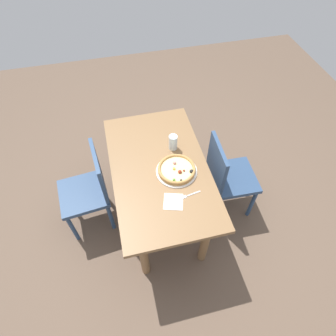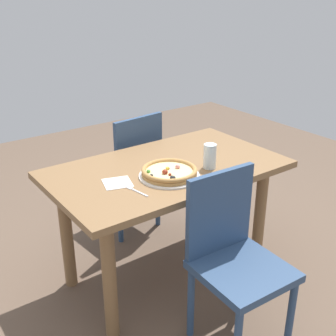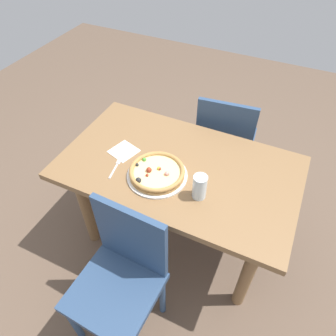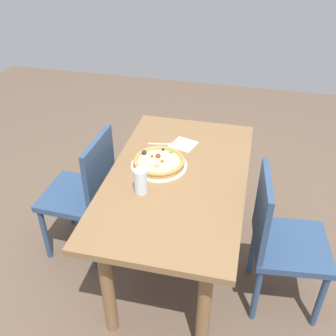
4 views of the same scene
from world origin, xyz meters
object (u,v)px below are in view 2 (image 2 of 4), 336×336
object	(u,v)px
drinking_glass	(210,156)
napkin	(117,183)
fork	(134,190)
chair_near	(234,256)
pizza	(169,172)
chair_far	(129,168)
dining_table	(167,185)
plate	(169,176)

from	to	relation	value
drinking_glass	napkin	distance (m)	0.53
fork	drinking_glass	bearing A→B (deg)	-99.92
chair_near	pizza	bearing A→B (deg)	-83.46
chair_far	fork	size ratio (longest dim) A/B	5.25
dining_table	chair_far	size ratio (longest dim) A/B	1.51
drinking_glass	napkin	bearing A→B (deg)	166.15
chair_near	napkin	world-z (taller)	chair_near
drinking_glass	napkin	xyz separation A→B (m)	(-0.51, 0.13, -0.07)
dining_table	napkin	size ratio (longest dim) A/B	9.37
plate	chair_far	bearing A→B (deg)	76.01
napkin	dining_table	bearing A→B (deg)	4.98
chair_near	plate	distance (m)	0.54
plate	fork	distance (m)	0.24
chair_near	fork	size ratio (longest dim) A/B	5.25
drinking_glass	plate	bearing A→B (deg)	172.28
plate	fork	size ratio (longest dim) A/B	1.96
chair_far	pizza	xyz separation A→B (m)	(-0.18, -0.72, 0.28)
chair_near	napkin	bearing A→B (deg)	-60.02
pizza	drinking_glass	size ratio (longest dim) A/B	2.14
dining_table	fork	xyz separation A→B (m)	(-0.31, -0.15, 0.12)
pizza	napkin	distance (m)	0.28
drinking_glass	chair_far	bearing A→B (deg)	95.46
dining_table	chair_far	bearing A→B (deg)	79.75
drinking_glass	napkin	size ratio (longest dim) A/B	0.99
fork	drinking_glass	world-z (taller)	drinking_glass
dining_table	chair_far	world-z (taller)	chair_far
fork	chair_far	bearing A→B (deg)	-38.49
chair_near	fork	distance (m)	0.58
chair_near	plate	bearing A→B (deg)	-83.57
plate	drinking_glass	bearing A→B (deg)	-7.72
dining_table	drinking_glass	world-z (taller)	drinking_glass
drinking_glass	dining_table	bearing A→B (deg)	139.12
chair_far	fork	distance (m)	0.89
chair_far	fork	world-z (taller)	chair_far
chair_far	plate	bearing A→B (deg)	-109.87
dining_table	plate	distance (m)	0.18
plate	drinking_glass	world-z (taller)	drinking_glass
pizza	drinking_glass	distance (m)	0.26
dining_table	chair_near	distance (m)	0.61
dining_table	napkin	world-z (taller)	napkin
plate	pizza	distance (m)	0.03
fork	plate	bearing A→B (deg)	-92.28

